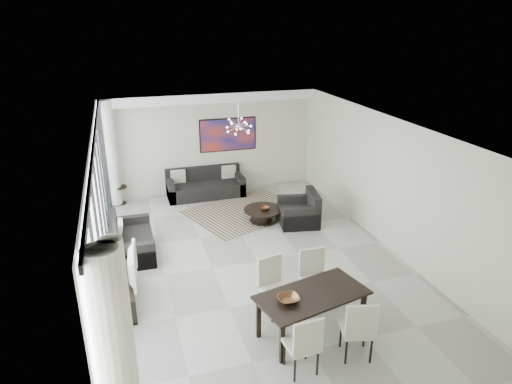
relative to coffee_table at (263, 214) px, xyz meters
name	(u,v)px	position (x,y,z in m)	size (l,w,h in m)	color
room_shell	(279,195)	(-0.29, -1.89, 1.26)	(6.00, 9.00, 2.90)	#A8A39B
window_wall	(108,214)	(-3.60, -1.89, 1.27)	(0.37, 8.95, 2.90)	white
soffit	(211,98)	(-0.75, 2.41, 2.58)	(5.98, 0.40, 0.26)	white
painting	(228,135)	(-0.25, 2.58, 1.46)	(1.68, 0.04, 0.98)	#B43019
chandelier	(239,126)	(-0.45, 0.61, 2.16)	(0.66, 0.66, 0.71)	silver
rug	(245,211)	(-0.27, 0.71, -0.19)	(2.81, 2.16, 0.01)	black
coffee_table	(263,214)	(0.00, 0.00, 0.00)	(0.98, 0.98, 0.34)	black
bowl_coffee	(265,208)	(0.02, -0.06, 0.19)	(0.23, 0.23, 0.07)	brown
sofa_main	(205,187)	(-1.05, 2.18, 0.07)	(2.17, 0.89, 0.79)	black
loveseat	(130,243)	(-3.30, -0.77, 0.08)	(0.90, 1.60, 0.80)	black
armchair	(300,213)	(0.84, -0.37, 0.09)	(1.08, 1.12, 0.82)	black
side_table	(121,192)	(-3.40, 2.26, 0.15)	(0.37, 0.37, 0.51)	black
tv_console	(122,291)	(-3.51, -2.60, 0.04)	(0.42, 1.51, 0.47)	black
television	(128,266)	(-3.35, -2.64, 0.56)	(1.00, 0.13, 0.57)	gray
dining_table	(312,299)	(-0.59, -4.37, 0.46)	(1.93, 1.27, 0.74)	black
dining_chair_sw	(305,342)	(-1.06, -5.21, 0.38)	(0.49, 0.49, 0.99)	#C0B79F
dining_chair_se	(359,327)	(-0.18, -5.15, 0.40)	(0.58, 0.58, 1.03)	#C0B79F
dining_chair_nw	(273,281)	(-0.99, -3.61, 0.40)	(0.57, 0.57, 1.02)	#C0B79F
dining_chair_ne	(313,273)	(-0.21, -3.56, 0.39)	(0.49, 0.49, 1.02)	#C0B79F
bowl_dining	(289,299)	(-1.02, -4.44, 0.59)	(0.34, 0.34, 0.08)	brown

